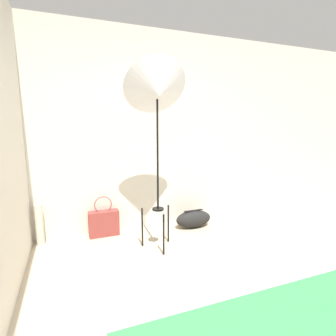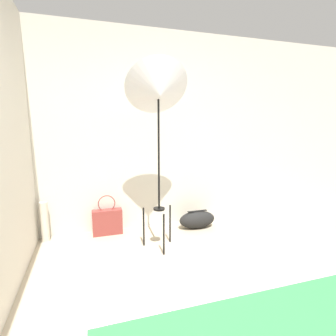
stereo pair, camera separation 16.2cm
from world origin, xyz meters
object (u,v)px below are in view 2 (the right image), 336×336
(duffel_bag, at_px, (197,219))
(photo_umbrella, at_px, (158,93))
(paper_roll, at_px, (45,222))
(tote_bag, at_px, (107,221))

(duffel_bag, bearing_deg, photo_umbrella, -148.61)
(photo_umbrella, bearing_deg, duffel_bag, 31.39)
(photo_umbrella, bearing_deg, paper_roll, 155.97)
(tote_bag, xyz_separation_m, paper_roll, (-0.73, 0.02, 0.07))
(paper_roll, bearing_deg, duffel_bag, -5.16)
(tote_bag, bearing_deg, photo_umbrella, -45.46)
(tote_bag, distance_m, paper_roll, 0.74)
(tote_bag, xyz_separation_m, duffel_bag, (1.19, -0.15, -0.05))
(tote_bag, height_order, duffel_bag, tote_bag)
(tote_bag, height_order, paper_roll, tote_bag)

